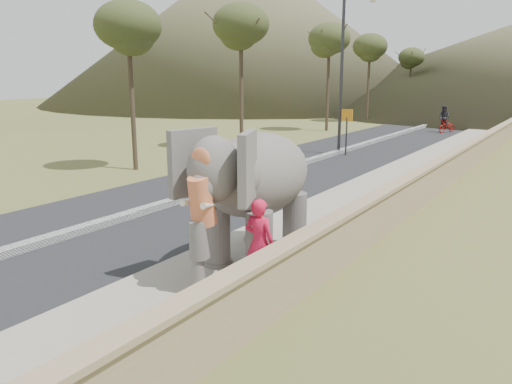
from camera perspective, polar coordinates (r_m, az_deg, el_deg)
ground at (r=11.77m, az=1.61°, el=-7.12°), size 160.00×160.00×0.00m
road at (r=22.56m, az=4.15°, el=2.74°), size 7.00×120.00×0.03m
median at (r=22.55m, az=4.16°, el=2.98°), size 0.35×120.00×0.22m
walkway at (r=20.64m, az=16.37°, el=1.43°), size 3.00×120.00×0.15m
parapet at (r=20.15m, az=20.93°, el=2.19°), size 0.30×120.00×1.10m
lamppost at (r=26.61m, az=10.43°, el=14.65°), size 1.76×0.36×8.00m
signboard at (r=26.44m, az=10.33°, el=7.65°), size 0.60×0.08×2.40m
hill_left at (r=78.18m, az=-0.99°, el=18.22°), size 60.00×60.00×22.00m
elephant_and_man at (r=10.85m, az=0.21°, el=-0.12°), size 2.45×4.16×2.89m
motorcyclist at (r=39.25m, az=20.88°, el=7.44°), size 1.41×1.97×1.97m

